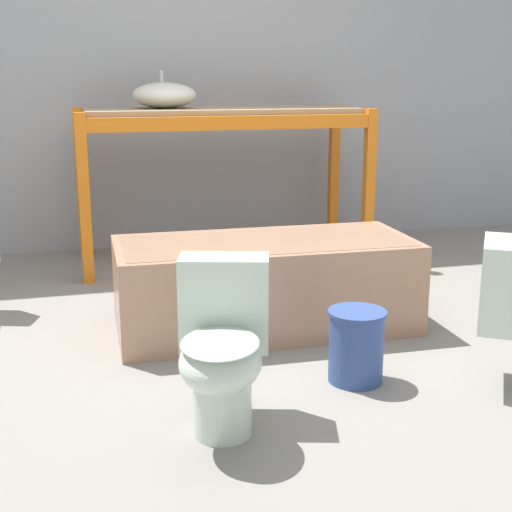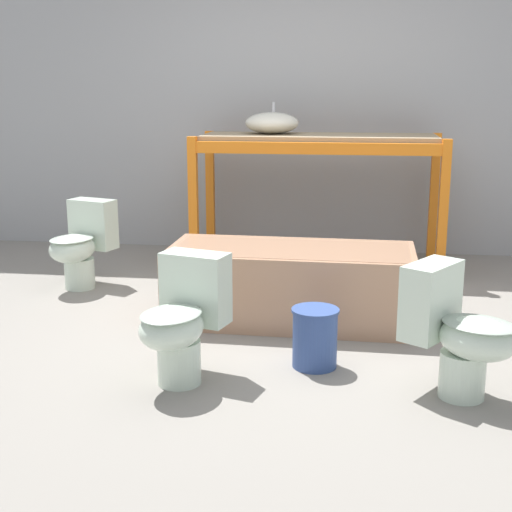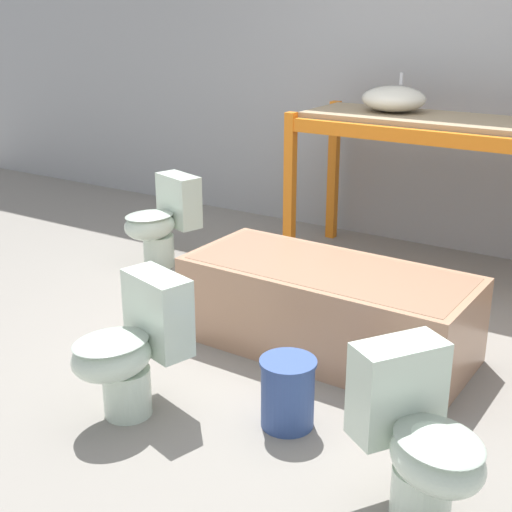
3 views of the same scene
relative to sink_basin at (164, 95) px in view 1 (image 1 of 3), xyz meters
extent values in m
plane|color=gray|center=(0.20, -1.58, -1.18)|extent=(12.00, 12.00, 0.00)
cube|color=#9EA0A3|center=(0.20, 0.56, 0.42)|extent=(10.80, 0.08, 3.20)
cube|color=orange|center=(-0.58, -0.40, -0.64)|extent=(0.07, 0.07, 1.10)
cube|color=orange|center=(1.37, -0.40, -0.64)|extent=(0.07, 0.07, 1.10)
cube|color=orange|center=(-0.58, 0.29, -0.64)|extent=(0.07, 0.07, 1.10)
cube|color=orange|center=(1.37, 0.29, -0.64)|extent=(0.07, 0.07, 1.10)
cube|color=orange|center=(0.39, -0.40, -0.17)|extent=(1.95, 0.06, 0.09)
cube|color=orange|center=(0.39, 0.29, -0.17)|extent=(1.95, 0.06, 0.09)
cube|color=#998466|center=(0.39, -0.06, -0.11)|extent=(1.88, 0.62, 0.04)
ellipsoid|color=silver|center=(0.00, 0.00, 0.00)|extent=(0.44, 0.41, 0.18)
cylinder|color=silver|center=(0.00, 0.11, 0.13)|extent=(0.02, 0.02, 0.08)
cube|color=tan|center=(0.30, -1.52, -0.94)|extent=(1.57, 0.71, 0.48)
cube|color=#977056|center=(0.30, -1.52, -0.80)|extent=(1.49, 0.63, 0.20)
cylinder|color=silver|center=(-0.17, -2.60, -1.07)|extent=(0.22, 0.22, 0.23)
ellipsoid|color=silver|center=(-0.19, -2.67, -0.86)|extent=(0.39, 0.45, 0.21)
ellipsoid|color=#A3B3A3|center=(-0.19, -2.67, -0.79)|extent=(0.37, 0.42, 0.03)
cube|color=silver|center=(-0.12, -2.42, -0.72)|extent=(0.38, 0.26, 0.37)
cube|color=silver|center=(1.08, -2.47, -0.72)|extent=(0.33, 0.38, 0.37)
cylinder|color=#334C8C|center=(0.50, -2.29, -1.02)|extent=(0.24, 0.24, 0.33)
cylinder|color=#334C8C|center=(0.50, -2.29, -0.86)|extent=(0.26, 0.26, 0.02)
camera|label=1|loc=(-0.68, -5.01, 0.14)|focal=50.00mm
camera|label=2|loc=(0.67, -5.92, 0.31)|focal=50.00mm
camera|label=3|loc=(1.88, -4.72, 0.63)|focal=50.00mm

